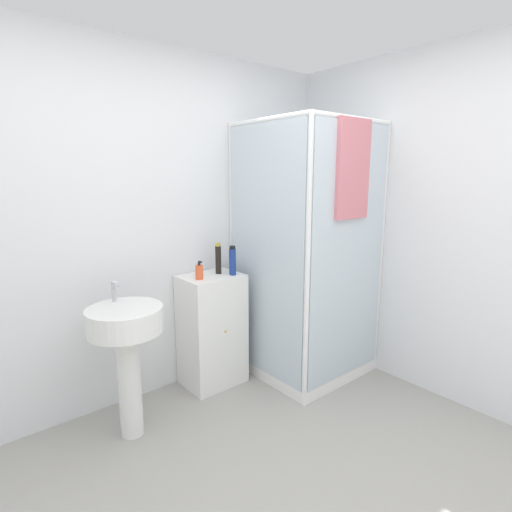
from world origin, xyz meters
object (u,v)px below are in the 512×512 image
at_px(soap_dispenser, 199,272).
at_px(shampoo_bottle_blue, 233,261).
at_px(sink, 126,340).
at_px(shampoo_bottle_tall_black, 218,259).

xyz_separation_m(soap_dispenser, shampoo_bottle_blue, (0.26, -0.05, 0.05)).
xyz_separation_m(sink, shampoo_bottle_blue, (0.90, 0.13, 0.35)).
height_order(soap_dispenser, shampoo_bottle_blue, shampoo_bottle_blue).
bearing_deg(shampoo_bottle_blue, shampoo_bottle_tall_black, 120.97).
bearing_deg(sink, shampoo_bottle_blue, 8.19).
bearing_deg(shampoo_bottle_tall_black, shampoo_bottle_blue, -59.03).
distance_m(soap_dispenser, shampoo_bottle_blue, 0.27).
height_order(soap_dispenser, shampoo_bottle_tall_black, shampoo_bottle_tall_black).
distance_m(soap_dispenser, shampoo_bottle_tall_black, 0.22).
xyz_separation_m(sink, soap_dispenser, (0.63, 0.18, 0.29)).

